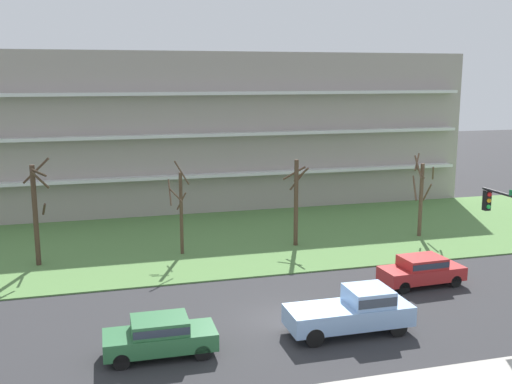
% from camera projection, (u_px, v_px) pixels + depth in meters
% --- Properties ---
extents(ground, '(160.00, 160.00, 0.00)m').
position_uv_depth(ground, '(285.00, 320.00, 27.30)').
color(ground, '#2D2D30').
extents(grass_lawn_strip, '(80.00, 16.00, 0.08)m').
position_uv_depth(grass_lawn_strip, '(220.00, 240.00, 40.54)').
color(grass_lawn_strip, '#547F42').
rests_on(grass_lawn_strip, ground).
extents(apartment_building, '(46.43, 13.29, 12.72)m').
position_uv_depth(apartment_building, '(185.00, 128.00, 52.74)').
color(apartment_building, '#9E938C').
rests_on(apartment_building, ground).
extents(tree_far_left, '(1.59, 1.84, 6.27)m').
position_uv_depth(tree_far_left, '(36.00, 210.00, 34.47)').
color(tree_far_left, '#423023').
rests_on(tree_far_left, ground).
extents(tree_left, '(1.23, 1.47, 5.94)m').
position_uv_depth(tree_left, '(180.00, 209.00, 36.70)').
color(tree_left, '#4C3828').
rests_on(tree_left, ground).
extents(tree_center, '(1.52, 1.08, 5.66)m').
position_uv_depth(tree_center, '(296.00, 200.00, 38.63)').
color(tree_center, '#4C3828').
rests_on(tree_center, ground).
extents(tree_right, '(1.65, 1.64, 5.73)m').
position_uv_depth(tree_right, '(421.00, 194.00, 40.83)').
color(tree_right, brown).
rests_on(tree_right, ground).
extents(pickup_blue_near_left, '(5.40, 2.01, 1.95)m').
position_uv_depth(pickup_blue_near_left, '(354.00, 310.00, 25.85)').
color(pickup_blue_near_left, '#8CB2E0').
rests_on(pickup_blue_near_left, ground).
extents(sedan_green_center_left, '(4.43, 1.87, 1.57)m').
position_uv_depth(sedan_green_center_left, '(160.00, 335.00, 23.72)').
color(sedan_green_center_left, '#2D6B3D').
rests_on(sedan_green_center_left, ground).
extents(sedan_red_center_right, '(4.48, 2.01, 1.57)m').
position_uv_depth(sedan_red_center_right, '(422.00, 270.00, 31.69)').
color(sedan_red_center_right, '#B22828').
rests_on(sedan_red_center_right, ground).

